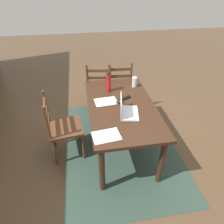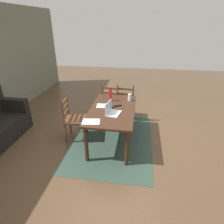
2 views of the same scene
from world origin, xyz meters
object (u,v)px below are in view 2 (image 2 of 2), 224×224
chair_right_near (126,102)px  laptop (111,111)px  water_bottle (110,94)px  tv_remote (118,106)px  computer_mouse (112,107)px  drinking_glass (130,97)px  chair_far_head (74,119)px  dining_table (112,113)px  chair_right_far (112,101)px

chair_right_near → laptop: laptop is taller
water_bottle → laptop: bearing=-168.6°
tv_remote → computer_mouse: bearing=106.3°
laptop → drinking_glass: 0.74m
chair_far_head → tv_remote: 0.95m
chair_far_head → tv_remote: size_ratio=5.59×
chair_right_near → tv_remote: (-0.92, 0.09, 0.29)m
dining_table → computer_mouse: size_ratio=15.54×
tv_remote → chair_far_head: bearing=71.5°
dining_table → water_bottle: 0.48m
water_bottle → dining_table: bearing=-164.6°
chair_right_near → chair_right_far: bearing=89.9°
chair_far_head → chair_right_near: bearing=-42.4°
drinking_glass → computer_mouse: 0.54m
drinking_glass → chair_far_head: bearing=113.5°
chair_far_head → laptop: size_ratio=2.68×
chair_right_near → chair_far_head: bearing=137.6°
chair_right_near → computer_mouse: bearing=169.6°
computer_mouse → tv_remote: size_ratio=0.59×
water_bottle → chair_far_head: bearing=120.2°
chair_right_far → drinking_glass: bearing=-140.9°
dining_table → laptop: bearing=-176.6°
dining_table → tv_remote: size_ratio=9.14×
chair_far_head → water_bottle: bearing=-59.8°
water_bottle → tv_remote: size_ratio=1.75×
laptop → tv_remote: (0.35, -0.07, -0.05)m
water_bottle → drinking_glass: size_ratio=1.99×
chair_right_far → drinking_glass: size_ratio=6.33×
drinking_glass → computer_mouse: (-0.43, 0.32, -0.06)m
chair_right_far → water_bottle: size_ratio=3.19×
chair_right_far → chair_right_near: 0.35m
chair_right_far → laptop: bearing=-171.4°
chair_right_far → drinking_glass: 0.84m
dining_table → chair_right_far: bearing=9.6°
dining_table → tv_remote: bearing=-30.6°
drinking_glass → dining_table: bearing=147.8°
chair_right_far → drinking_glass: chair_right_far is taller
chair_far_head → drinking_glass: 1.26m
chair_right_near → tv_remote: size_ratio=5.59×
dining_table → laptop: laptop is taller
chair_right_near → computer_mouse: size_ratio=9.50×
chair_far_head → computer_mouse: chair_far_head is taller
laptop → water_bottle: (0.60, 0.12, 0.10)m
dining_table → drinking_glass: bearing=-32.2°
water_bottle → drinking_glass: (0.08, -0.41, -0.08)m
dining_table → chair_far_head: chair_far_head is taller
laptop → computer_mouse: (0.25, 0.03, -0.04)m
dining_table → chair_right_near: chair_right_near is taller
tv_remote → dining_table: bearing=121.5°
computer_mouse → drinking_glass: bearing=-39.8°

